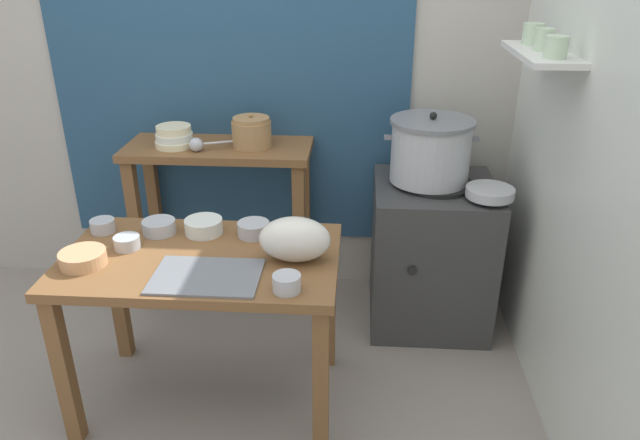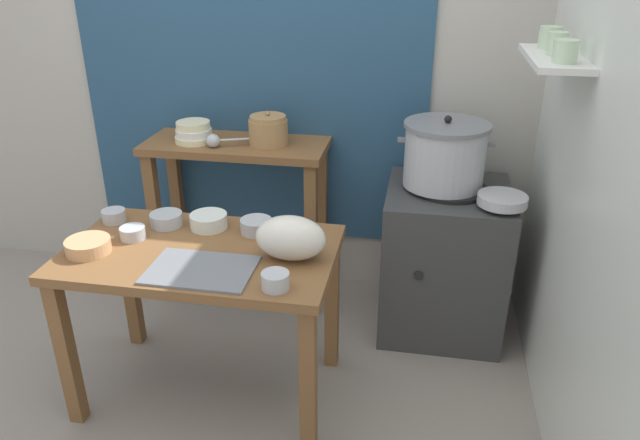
{
  "view_description": "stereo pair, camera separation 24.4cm",
  "coord_description": "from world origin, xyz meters",
  "px_view_note": "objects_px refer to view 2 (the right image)",
  "views": [
    {
      "loc": [
        0.54,
        -2.08,
        1.85
      ],
      "look_at": [
        0.39,
        0.13,
        0.82
      ],
      "focal_mm": 33.52,
      "sensor_mm": 36.0,
      "label": 1
    },
    {
      "loc": [
        0.78,
        -2.05,
        1.85
      ],
      "look_at": [
        0.39,
        0.13,
        0.82
      ],
      "focal_mm": 33.52,
      "sensor_mm": 36.0,
      "label": 2
    }
  ],
  "objects_px": {
    "prep_bowl_1": "(166,219)",
    "prep_bowl_3": "(209,220)",
    "back_shelf_table": "(238,182)",
    "prep_bowl_2": "(256,225)",
    "prep_table": "(203,273)",
    "serving_tray": "(201,270)",
    "stove_block": "(443,259)",
    "prep_bowl_6": "(275,280)",
    "ladle": "(216,141)",
    "bowl_stack_enamel": "(194,132)",
    "prep_bowl_5": "(114,215)",
    "prep_bowl_4": "(133,232)",
    "prep_bowl_0": "(88,245)",
    "plastic_bag": "(291,238)",
    "wide_pan": "(502,200)",
    "clay_pot": "(268,130)",
    "steamer_pot": "(445,154)"
  },
  "relations": [
    {
      "from": "prep_bowl_5",
      "to": "prep_bowl_3",
      "type": "bearing_deg",
      "value": 2.24
    },
    {
      "from": "back_shelf_table",
      "to": "prep_bowl_4",
      "type": "height_order",
      "value": "back_shelf_table"
    },
    {
      "from": "steamer_pot",
      "to": "plastic_bag",
      "type": "bearing_deg",
      "value": -127.92
    },
    {
      "from": "prep_bowl_2",
      "to": "prep_bowl_5",
      "type": "xyz_separation_m",
      "value": [
        -0.65,
        -0.01,
        -0.0
      ]
    },
    {
      "from": "steamer_pot",
      "to": "serving_tray",
      "type": "distance_m",
      "value": 1.3
    },
    {
      "from": "plastic_bag",
      "to": "serving_tray",
      "type": "bearing_deg",
      "value": -153.05
    },
    {
      "from": "prep_table",
      "to": "steamer_pot",
      "type": "distance_m",
      "value": 1.26
    },
    {
      "from": "ladle",
      "to": "wide_pan",
      "type": "xyz_separation_m",
      "value": [
        1.41,
        -0.21,
        -0.13
      ]
    },
    {
      "from": "prep_table",
      "to": "prep_bowl_3",
      "type": "bearing_deg",
      "value": 99.57
    },
    {
      "from": "serving_tray",
      "to": "plastic_bag",
      "type": "xyz_separation_m",
      "value": [
        0.31,
        0.16,
        0.08
      ]
    },
    {
      "from": "ladle",
      "to": "clay_pot",
      "type": "bearing_deg",
      "value": 20.69
    },
    {
      "from": "clay_pot",
      "to": "serving_tray",
      "type": "xyz_separation_m",
      "value": [
        -0.0,
        -1.02,
        -0.25
      ]
    },
    {
      "from": "prep_bowl_1",
      "to": "prep_bowl_3",
      "type": "relative_size",
      "value": 0.87
    },
    {
      "from": "prep_table",
      "to": "serving_tray",
      "type": "distance_m",
      "value": 0.22
    },
    {
      "from": "bowl_stack_enamel",
      "to": "prep_bowl_5",
      "type": "height_order",
      "value": "bowl_stack_enamel"
    },
    {
      "from": "bowl_stack_enamel",
      "to": "prep_bowl_6",
      "type": "bearing_deg",
      "value": -56.64
    },
    {
      "from": "stove_block",
      "to": "prep_bowl_6",
      "type": "height_order",
      "value": "prep_bowl_6"
    },
    {
      "from": "clay_pot",
      "to": "prep_bowl_4",
      "type": "relative_size",
      "value": 1.91
    },
    {
      "from": "clay_pot",
      "to": "plastic_bag",
      "type": "bearing_deg",
      "value": -70.16
    },
    {
      "from": "prep_table",
      "to": "steamer_pot",
      "type": "relative_size",
      "value": 2.42
    },
    {
      "from": "ladle",
      "to": "prep_bowl_1",
      "type": "height_order",
      "value": "ladle"
    },
    {
      "from": "stove_block",
      "to": "clay_pot",
      "type": "distance_m",
      "value": 1.11
    },
    {
      "from": "prep_table",
      "to": "back_shelf_table",
      "type": "bearing_deg",
      "value": 97.3
    },
    {
      "from": "clay_pot",
      "to": "plastic_bag",
      "type": "xyz_separation_m",
      "value": [
        0.31,
        -0.86,
        -0.17
      ]
    },
    {
      "from": "prep_bowl_3",
      "to": "bowl_stack_enamel",
      "type": "bearing_deg",
      "value": 114.99
    },
    {
      "from": "back_shelf_table",
      "to": "prep_bowl_3",
      "type": "relative_size",
      "value": 5.96
    },
    {
      "from": "back_shelf_table",
      "to": "prep_bowl_2",
      "type": "distance_m",
      "value": 0.72
    },
    {
      "from": "ladle",
      "to": "stove_block",
      "type": "bearing_deg",
      "value": -1.7
    },
    {
      "from": "prep_table",
      "to": "plastic_bag",
      "type": "height_order",
      "value": "plastic_bag"
    },
    {
      "from": "back_shelf_table",
      "to": "ladle",
      "type": "relative_size",
      "value": 3.34
    },
    {
      "from": "bowl_stack_enamel",
      "to": "prep_bowl_0",
      "type": "xyz_separation_m",
      "value": [
        -0.11,
        -0.93,
        -0.2
      ]
    },
    {
      "from": "prep_bowl_2",
      "to": "prep_bowl_5",
      "type": "bearing_deg",
      "value": -179.24
    },
    {
      "from": "prep_bowl_3",
      "to": "prep_bowl_5",
      "type": "xyz_separation_m",
      "value": [
        -0.44,
        -0.02,
        -0.0
      ]
    },
    {
      "from": "steamer_pot",
      "to": "prep_bowl_6",
      "type": "relative_size",
      "value": 4.41
    },
    {
      "from": "prep_bowl_5",
      "to": "prep_bowl_6",
      "type": "xyz_separation_m",
      "value": [
        0.85,
        -0.42,
        0.0
      ]
    },
    {
      "from": "prep_bowl_1",
      "to": "prep_bowl_4",
      "type": "relative_size",
      "value": 1.34
    },
    {
      "from": "prep_bowl_0",
      "to": "prep_bowl_3",
      "type": "distance_m",
      "value": 0.5
    },
    {
      "from": "prep_bowl_4",
      "to": "prep_bowl_6",
      "type": "distance_m",
      "value": 0.74
    },
    {
      "from": "bowl_stack_enamel",
      "to": "prep_bowl_3",
      "type": "height_order",
      "value": "bowl_stack_enamel"
    },
    {
      "from": "wide_pan",
      "to": "prep_bowl_2",
      "type": "relative_size",
      "value": 1.64
    },
    {
      "from": "stove_block",
      "to": "prep_bowl_0",
      "type": "bearing_deg",
      "value": -150.1
    },
    {
      "from": "prep_bowl_1",
      "to": "prep_table",
      "type": "bearing_deg",
      "value": -39.84
    },
    {
      "from": "plastic_bag",
      "to": "prep_bowl_5",
      "type": "height_order",
      "value": "plastic_bag"
    },
    {
      "from": "stove_block",
      "to": "wide_pan",
      "type": "height_order",
      "value": "wide_pan"
    },
    {
      "from": "prep_bowl_5",
      "to": "wide_pan",
      "type": "bearing_deg",
      "value": 12.08
    },
    {
      "from": "wide_pan",
      "to": "prep_bowl_1",
      "type": "bearing_deg",
      "value": -166.16
    },
    {
      "from": "bowl_stack_enamel",
      "to": "plastic_bag",
      "type": "bearing_deg",
      "value": -49.75
    },
    {
      "from": "bowl_stack_enamel",
      "to": "serving_tray",
      "type": "distance_m",
      "value": 1.09
    },
    {
      "from": "prep_bowl_5",
      "to": "prep_bowl_6",
      "type": "relative_size",
      "value": 1.01
    },
    {
      "from": "prep_bowl_1",
      "to": "prep_bowl_3",
      "type": "height_order",
      "value": "prep_bowl_3"
    }
  ]
}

